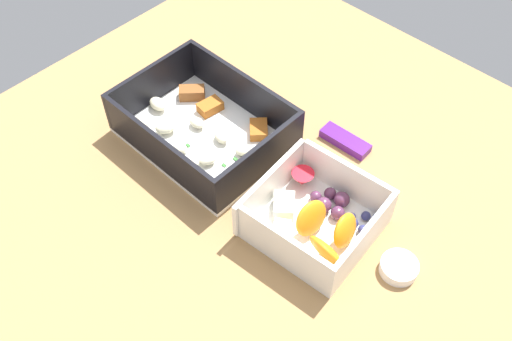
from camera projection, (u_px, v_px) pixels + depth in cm
name	position (u px, v px, depth cm)	size (l,w,h in cm)	color
table_surface	(259.00, 200.00, 73.00)	(80.00, 80.00, 2.00)	#9E7547
pasta_container	(204.00, 128.00, 76.75)	(21.13, 15.87, 6.67)	white
fruit_bowl	(317.00, 218.00, 67.35)	(14.57, 14.31, 6.01)	white
candy_bar	(345.00, 141.00, 77.21)	(7.00, 2.40, 1.20)	#51197A
paper_cup_liner	(399.00, 267.00, 64.91)	(4.34, 4.34, 1.41)	white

